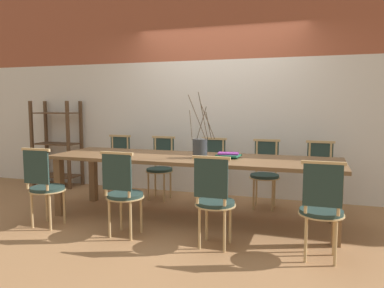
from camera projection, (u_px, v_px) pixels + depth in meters
name	position (u px, v px, depth m)	size (l,w,h in m)	color
ground_plane	(192.00, 219.00, 4.47)	(16.00, 16.00, 0.00)	#9E7047
wall_rear	(220.00, 88.00, 5.54)	(12.00, 0.06, 3.20)	silver
dining_table	(192.00, 163.00, 4.40)	(3.39, 0.95, 0.75)	brown
chair_near_leftend	(44.00, 184.00, 4.12)	(0.40, 0.40, 0.90)	#233833
chair_near_left	(123.00, 191.00, 3.82)	(0.40, 0.40, 0.90)	#233833
chair_near_center	(214.00, 198.00, 3.52)	(0.40, 0.40, 0.90)	#233833
chair_near_right	(322.00, 207.00, 3.23)	(0.40, 0.40, 0.90)	#233833
chair_far_leftend	(117.00, 163.00, 5.62)	(0.40, 0.40, 0.90)	#233833
chair_far_left	(161.00, 165.00, 5.40)	(0.40, 0.40, 0.90)	#233833
chair_far_center	(212.00, 168.00, 5.16)	(0.40, 0.40, 0.90)	#233833
chair_far_right	(265.00, 171.00, 4.93)	(0.40, 0.40, 0.90)	#233833
chair_far_rightend	(319.00, 174.00, 4.72)	(0.40, 0.40, 0.90)	#233833
vase_centerpiece	(200.00, 148.00, 4.27)	(0.31, 0.27, 0.75)	#33383D
book_stack	(229.00, 155.00, 4.30)	(0.28, 0.23, 0.06)	#1E6B4C
shelving_rack	(57.00, 144.00, 6.22)	(0.75, 0.40, 1.41)	#513823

